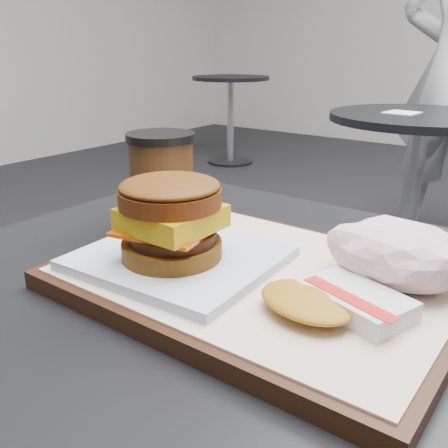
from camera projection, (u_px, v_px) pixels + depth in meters
customer_table at (276, 445)px, 0.55m from camera, size 0.80×0.60×0.77m
serving_tray at (261, 280)px, 0.50m from camera, size 0.38×0.28×0.02m
breakfast_sandwich at (174, 229)px, 0.49m from camera, size 0.20×0.18×0.09m
hash_brown at (333, 301)px, 0.41m from camera, size 0.13×0.11×0.02m
crumpled_wrapper at (397, 253)px, 0.46m from camera, size 0.13×0.10×0.06m
coffee_cup at (162, 179)px, 0.65m from camera, size 0.09×0.09×0.13m
neighbor_table at (415, 164)px, 2.00m from camera, size 0.70×0.70×0.75m
napkin at (402, 113)px, 1.94m from camera, size 0.13×0.13×0.00m
bg_table_mid at (231, 99)px, 4.32m from camera, size 0.66×0.66×0.75m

